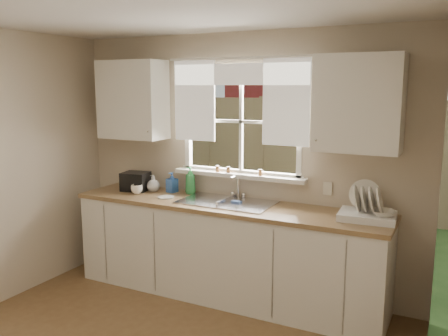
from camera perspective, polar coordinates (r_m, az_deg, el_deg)
The scene contains 19 objects.
room_walls at distance 2.95m, azimuth -15.32°, elevation -5.34°, with size 3.62×4.02×2.50m.
window at distance 4.62m, azimuth 1.98°, elevation 3.55°, with size 1.38×0.16×1.06m.
curtains at distance 4.55m, azimuth 1.73°, elevation 9.11°, with size 1.50×0.03×0.81m.
base_cabinets at distance 4.58m, azimuth 0.17°, elevation -10.05°, with size 3.00×0.62×0.87m, color white.
countertop at distance 4.44m, azimuth 0.18°, elevation -4.52°, with size 3.04×0.65×0.04m, color olive.
upper_cabinet_left at distance 5.04m, azimuth -10.92°, elevation 8.06°, with size 0.70×0.33×0.80m, color white.
upper_cabinet_right at distance 4.07m, azimuth 15.90°, elevation 7.47°, with size 0.70×0.33×0.80m, color white.
wall_outlet at distance 4.38m, azimuth 12.37°, elevation -2.42°, with size 0.08×0.01×0.12m, color beige.
sill_jars at distance 4.62m, azimuth 1.33°, elevation -0.28°, with size 0.50×0.04×0.06m.
backyard at distance 10.77m, azimuth 20.35°, elevation 17.10°, with size 20.00×10.00×6.13m.
sink at distance 4.48m, azimuth 0.36°, elevation -5.07°, with size 0.88×0.52×0.40m.
dish_rack at distance 4.07m, azimuth 16.86°, elevation -4.97°, with size 0.47×0.37×0.31m.
bowl at distance 4.00m, azimuth 18.53°, elevation -5.13°, with size 0.19×0.19×0.05m, color silver.
soap_bottle_a at distance 4.81m, azimuth -4.07°, elevation -1.49°, with size 0.11×0.11×0.28m, color #2F9046.
soap_bottle_b at distance 4.90m, azimuth -6.27°, elevation -1.72°, with size 0.09×0.10×0.21m, color #2F5EB2.
soap_bottle_c at distance 4.97m, azimuth -8.51°, elevation -1.83°, with size 0.13×0.13×0.17m, color beige.
saucer at distance 4.68m, azimuth -7.00°, elevation -3.52°, with size 0.16×0.16×0.01m, color silver.
cup at distance 4.90m, azimuth -10.46°, elevation -2.51°, with size 0.12×0.12×0.09m, color white.
black_appliance at distance 5.05m, azimuth -10.57°, elevation -1.59°, with size 0.26×0.23×0.19m, color black.
Camera 1 is at (1.94, -2.16, 1.99)m, focal length 38.00 mm.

